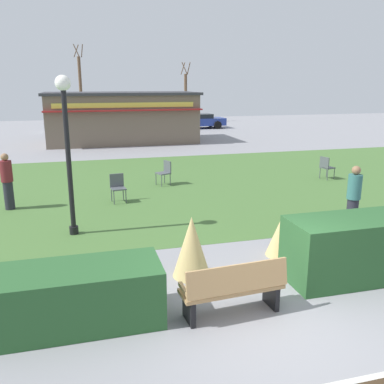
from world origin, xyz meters
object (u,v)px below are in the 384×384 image
(tree_left_bg, at_px, (186,97))
(lamppost_mid, at_px, (67,137))
(park_bench, at_px, (234,289))
(person_strolling, at_px, (353,198))
(parked_car_center_slot, at_px, (145,122))
(parked_car_east_slot, at_px, (199,121))
(tree_right_bg, at_px, (81,89))
(parked_car_west_slot, at_px, (74,123))
(cafe_chair_west, at_px, (165,171))
(cafe_chair_east, at_px, (118,186))
(person_standing, at_px, (7,181))
(cafe_chair_center, at_px, (326,166))
(food_kiosk, at_px, (122,117))

(tree_left_bg, bearing_deg, lamppost_mid, -109.40)
(park_bench, xyz_separation_m, person_strolling, (4.31, 2.99, 0.38))
(parked_car_center_slot, bearing_deg, parked_car_east_slot, 0.02)
(tree_right_bg, bearing_deg, parked_car_west_slot, -95.98)
(cafe_chair_west, bearing_deg, cafe_chair_east, -135.80)
(lamppost_mid, height_order, cafe_chair_west, lamppost_mid)
(lamppost_mid, height_order, parked_car_center_slot, lamppost_mid)
(parked_car_east_slot, xyz_separation_m, tree_left_bg, (0.35, 5.82, 1.78))
(person_strolling, relative_size, tree_left_bg, 0.30)
(parked_car_west_slot, bearing_deg, tree_right_bg, 84.02)
(person_standing, xyz_separation_m, tree_right_bg, (2.50, 28.04, 2.31))
(tree_left_bg, bearing_deg, parked_car_center_slot, -129.80)
(tree_left_bg, bearing_deg, parked_car_east_slot, -93.45)
(parked_car_east_slot, bearing_deg, person_strolling, -97.10)
(person_strolling, relative_size, parked_car_east_slot, 0.40)
(cafe_chair_east, height_order, tree_left_bg, tree_left_bg)
(park_bench, xyz_separation_m, parked_car_east_slot, (7.43, 28.01, 0.16))
(lamppost_mid, relative_size, person_strolling, 2.28)
(cafe_chair_center, relative_size, person_strolling, 0.53)
(parked_car_west_slot, bearing_deg, person_standing, -94.78)
(park_bench, distance_m, parked_car_west_slot, 28.14)
(park_bench, bearing_deg, lamppost_mid, 118.68)
(cafe_chair_west, height_order, parked_car_center_slot, parked_car_center_slot)
(person_standing, xyz_separation_m, parked_car_center_slot, (7.31, 20.73, -0.22))
(park_bench, height_order, cafe_chair_east, park_bench)
(park_bench, height_order, cafe_chair_west, park_bench)
(park_bench, relative_size, lamppost_mid, 0.45)
(cafe_chair_east, height_order, cafe_chair_center, same)
(person_standing, bearing_deg, tree_right_bg, -26.40)
(cafe_chair_center, relative_size, parked_car_west_slot, 0.20)
(park_bench, height_order, tree_right_bg, tree_right_bg)
(park_bench, bearing_deg, person_standing, 120.97)
(cafe_chair_east, relative_size, parked_car_west_slot, 0.20)
(cafe_chair_west, distance_m, parked_car_west_slot, 19.20)
(cafe_chair_west, xyz_separation_m, cafe_chair_east, (-1.90, -1.85, 0.00))
(cafe_chair_center, distance_m, parked_car_center_slot, 20.03)
(lamppost_mid, relative_size, cafe_chair_east, 4.32)
(food_kiosk, bearing_deg, parked_car_east_slot, 43.87)
(cafe_chair_center, height_order, parked_car_east_slot, parked_car_east_slot)
(cafe_chair_west, bearing_deg, parked_car_center_slot, 83.36)
(cafe_chair_west, height_order, person_standing, person_standing)
(person_strolling, xyz_separation_m, parked_car_west_slot, (-6.95, 25.03, -0.22))
(cafe_chair_center, height_order, parked_car_west_slot, parked_car_west_slot)
(cafe_chair_center, bearing_deg, parked_car_east_slot, 88.75)
(cafe_chair_east, bearing_deg, person_strolling, -38.00)
(person_standing, distance_m, tree_right_bg, 28.24)
(parked_car_west_slot, bearing_deg, park_bench, -84.62)
(parked_car_west_slot, bearing_deg, cafe_chair_east, -85.95)
(parked_car_center_slot, bearing_deg, food_kiosk, -110.40)
(cafe_chair_east, height_order, parked_car_east_slot, parked_car_east_slot)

